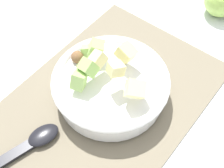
{
  "coord_description": "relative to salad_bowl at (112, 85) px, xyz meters",
  "views": [
    {
      "loc": [
        0.26,
        0.22,
        0.53
      ],
      "look_at": [
        -0.02,
        0.0,
        0.04
      ],
      "focal_mm": 53.12,
      "sensor_mm": 36.0,
      "label": 1
    }
  ],
  "objects": [
    {
      "name": "ground_plane",
      "position": [
        0.02,
        -0.0,
        -0.04
      ],
      "size": [
        2.4,
        2.4,
        0.0
      ],
      "primitive_type": "plane",
      "color": "silver"
    },
    {
      "name": "placemat",
      "position": [
        0.02,
        -0.0,
        -0.03
      ],
      "size": [
        0.45,
        0.31,
        0.01
      ],
      "primitive_type": "cube",
      "color": "#756B56",
      "rests_on": "ground_plane"
    },
    {
      "name": "salad_bowl",
      "position": [
        0.0,
        0.0,
        0.0
      ],
      "size": [
        0.21,
        0.21,
        0.11
      ],
      "color": "white",
      "rests_on": "placemat"
    },
    {
      "name": "serving_spoon",
      "position": [
        0.18,
        -0.05,
        -0.03
      ],
      "size": [
        0.21,
        0.08,
        0.01
      ],
      "color": "black",
      "rests_on": "placemat"
    },
    {
      "name": "whole_apple",
      "position": [
        -0.34,
        0.05,
        0.0
      ],
      "size": [
        0.08,
        0.08,
        0.09
      ],
      "color": "#9EC656",
      "rests_on": "ground_plane"
    }
  ]
}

